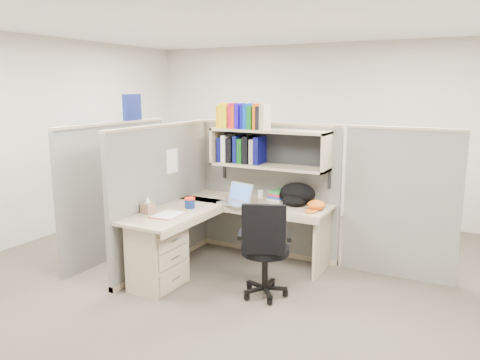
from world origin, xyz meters
The scene contains 14 objects.
ground centered at (0.00, 0.00, 0.00)m, with size 6.00×6.00×0.00m, color #39332C.
room_shell centered at (0.00, 0.00, 1.62)m, with size 6.00×6.00×6.00m.
cubicle centered at (-0.37, 0.45, 0.91)m, with size 3.79×1.84×1.95m.
desk centered at (-0.41, -0.29, 0.44)m, with size 1.74×1.75×0.73m.
laptop centered at (-0.17, 0.35, 0.85)m, with size 0.33×0.33×0.24m, color #B8B9BD, non-canonical shape.
backpack centered at (0.46, 0.65, 0.85)m, with size 0.41×0.32×0.24m, color black, non-canonical shape.
orange_cap centered at (0.74, 0.55, 0.78)m, with size 0.19×0.23×0.11m, color #CE5D11, non-canonical shape.
snack_canister centered at (-0.51, -0.03, 0.79)m, with size 0.12×0.12×0.12m.
tissue_box centered at (-0.78, -0.42, 0.82)m, with size 0.11×0.11×0.18m, color #936C53, non-canonical shape.
mouse centered at (0.08, 0.30, 0.75)m, with size 0.09×0.06×0.03m, color #8EAFCA.
paper_cup centered at (-0.04, 0.77, 0.77)m, with size 0.06×0.06×0.09m, color white.
book_stack centered at (0.19, 0.78, 0.79)m, with size 0.17×0.23×0.11m, color slate, non-canonical shape.
loose_paper centered at (-0.56, -0.37, 0.73)m, with size 0.23×0.31×0.00m, color silver, non-canonical shape.
task_chair centered at (0.51, -0.28, 0.35)m, with size 0.57×0.53×0.99m.
Camera 1 is at (2.30, -4.16, 2.03)m, focal length 35.00 mm.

